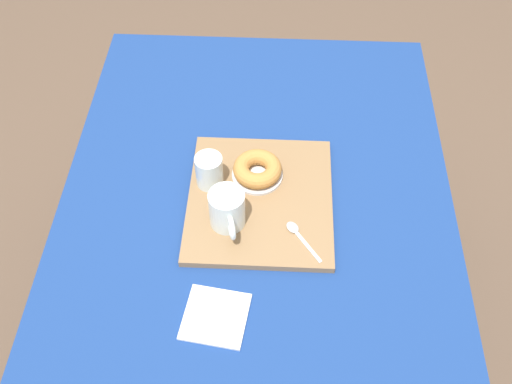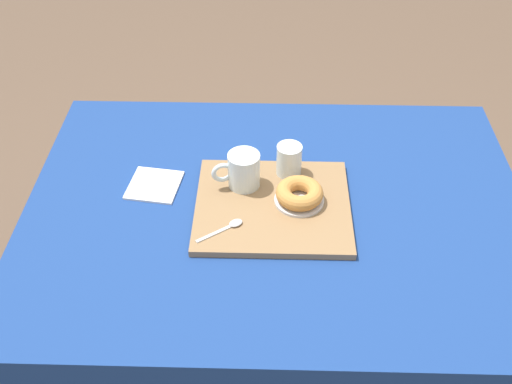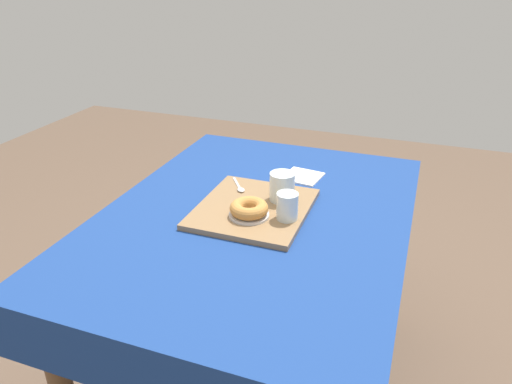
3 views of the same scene
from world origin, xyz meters
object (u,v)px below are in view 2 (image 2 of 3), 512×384
serving_tray (273,206)px  paper_napkin (154,185)px  dining_table (275,236)px  teaspoon_near (231,225)px  water_glass_near (289,161)px  donut_plate_left (299,200)px  tea_mug_left (243,171)px  sugar_donut_left (300,193)px

serving_tray → paper_napkin: bearing=165.6°
dining_table → paper_napkin: (-0.32, 0.07, 0.11)m
paper_napkin → serving_tray: bearing=-14.4°
dining_table → teaspoon_near: 0.19m
dining_table → paper_napkin: bearing=167.6°
water_glass_near → donut_plate_left: (0.02, -0.11, -0.03)m
teaspoon_near → paper_napkin: size_ratio=0.86×
water_glass_near → tea_mug_left: bearing=-156.0°
sugar_donut_left → teaspoon_near: (-0.16, -0.09, -0.02)m
donut_plate_left → paper_napkin: 0.38m
tea_mug_left → teaspoon_near: 0.16m
donut_plate_left → teaspoon_near: bearing=-150.1°
serving_tray → donut_plate_left: donut_plate_left is taller
tea_mug_left → sugar_donut_left: (0.14, -0.06, -0.02)m
dining_table → tea_mug_left: size_ratio=10.28×
dining_table → sugar_donut_left: (0.06, -0.00, 0.15)m
water_glass_near → serving_tray: bearing=-108.3°
dining_table → paper_napkin: size_ratio=9.72×
serving_tray → teaspoon_near: teaspoon_near is taller
paper_napkin → tea_mug_left: bearing=-2.1°
serving_tray → tea_mug_left: tea_mug_left is taller
serving_tray → paper_napkin: (-0.31, 0.08, -0.01)m
paper_napkin → donut_plate_left: bearing=-10.6°
dining_table → tea_mug_left: 0.20m
sugar_donut_left → paper_napkin: sugar_donut_left is taller
dining_table → sugar_donut_left: bearing=-0.7°
serving_tray → water_glass_near: bearing=71.7°
serving_tray → sugar_donut_left: bearing=7.9°
dining_table → water_glass_near: bearing=74.4°
serving_tray → water_glass_near: size_ratio=4.57×
tea_mug_left → teaspoon_near: bearing=-98.6°
sugar_donut_left → tea_mug_left: bearing=156.4°
donut_plate_left → sugar_donut_left: bearing=0.0°
water_glass_near → teaspoon_near: water_glass_near is taller
tea_mug_left → donut_plate_left: 0.16m
sugar_donut_left → teaspoon_near: size_ratio=1.06×
dining_table → donut_plate_left: (0.06, -0.00, 0.13)m
water_glass_near → dining_table: bearing=-105.6°
tea_mug_left → paper_napkin: tea_mug_left is taller
serving_tray → teaspoon_near: 0.13m
tea_mug_left → water_glass_near: tea_mug_left is taller
sugar_donut_left → dining_table: bearing=179.3°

